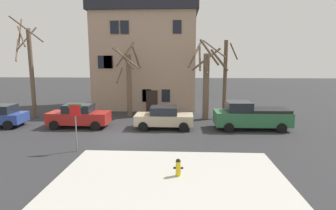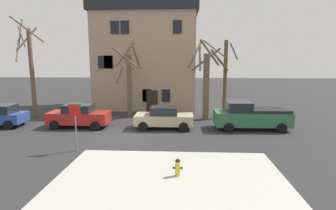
# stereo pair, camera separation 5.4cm
# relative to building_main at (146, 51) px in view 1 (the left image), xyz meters

# --- Properties ---
(ground_plane) EXTENTS (120.00, 120.00, 0.00)m
(ground_plane) POSITION_rel_building_main_xyz_m (-0.16, -12.23, -5.90)
(ground_plane) COLOR #2D2D30
(sidewalk_slab) EXTENTS (9.61, 7.60, 0.12)m
(sidewalk_slab) POSITION_rel_building_main_xyz_m (3.40, -19.09, -5.84)
(sidewalk_slab) COLOR #B7B5AD
(sidewalk_slab) RESTS_ON ground_plane
(building_main) EXTENTS (10.64, 7.21, 11.60)m
(building_main) POSITION_rel_building_main_xyz_m (0.00, 0.00, 0.00)
(building_main) COLOR tan
(building_main) RESTS_ON ground_plane
(tree_bare_near) EXTENTS (2.95, 2.91, 8.45)m
(tree_bare_near) POSITION_rel_building_main_xyz_m (-9.22, -6.37, -1.57)
(tree_bare_near) COLOR brown
(tree_bare_near) RESTS_ON ground_plane
(tree_bare_mid) EXTENTS (2.42, 2.46, 6.59)m
(tree_bare_mid) POSITION_rel_building_main_xyz_m (-0.91, -5.40, -2.68)
(tree_bare_mid) COLOR brown
(tree_bare_mid) RESTS_ON ground_plane
(tree_bare_far) EXTENTS (3.46, 3.44, 6.70)m
(tree_bare_far) POSITION_rel_building_main_xyz_m (5.83, -6.32, -2.56)
(tree_bare_far) COLOR brown
(tree_bare_far) RESTS_ON ground_plane
(tree_bare_end) EXTENTS (3.02, 3.61, 6.67)m
(tree_bare_end) POSITION_rel_building_main_xyz_m (7.37, -5.88, -2.32)
(tree_bare_end) COLOR brown
(tree_bare_end) RESTS_ON ground_plane
(car_red_sedan) EXTENTS (4.46, 2.02, 1.74)m
(car_red_sedan) POSITION_rel_building_main_xyz_m (-3.84, -9.79, -5.03)
(car_red_sedan) COLOR #AD231E
(car_red_sedan) RESTS_ON ground_plane
(car_beige_sedan) EXTENTS (4.21, 2.04, 1.64)m
(car_beige_sedan) POSITION_rel_building_main_xyz_m (2.53, -9.82, -5.08)
(car_beige_sedan) COLOR #C6B793
(car_beige_sedan) RESTS_ON ground_plane
(pickup_truck_green) EXTENTS (5.39, 2.32, 2.02)m
(pickup_truck_green) POSITION_rel_building_main_xyz_m (8.85, -9.66, -4.93)
(pickup_truck_green) COLOR #2D6B42
(pickup_truck_green) RESTS_ON ground_plane
(fire_hydrant) EXTENTS (0.42, 0.22, 0.76)m
(fire_hydrant) POSITION_rel_building_main_xyz_m (3.70, -18.36, -5.39)
(fire_hydrant) COLOR gold
(fire_hydrant) RESTS_ON sidewalk_slab
(street_sign_pole) EXTENTS (0.76, 0.07, 2.63)m
(street_sign_pole) POSITION_rel_building_main_xyz_m (-1.94, -15.14, -4.05)
(street_sign_pole) COLOR slate
(street_sign_pole) RESTS_ON ground_plane
(bicycle_leaning) EXTENTS (1.75, 0.13, 1.03)m
(bicycle_leaning) POSITION_rel_building_main_xyz_m (-3.56, -6.75, -5.53)
(bicycle_leaning) COLOR black
(bicycle_leaning) RESTS_ON ground_plane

